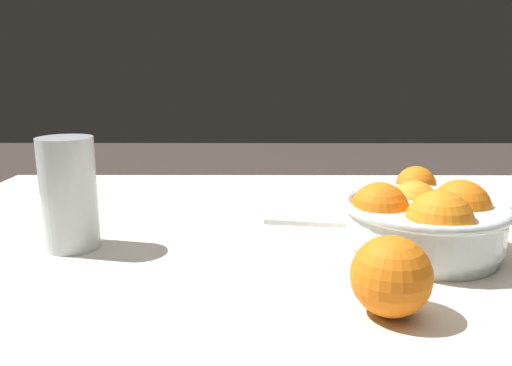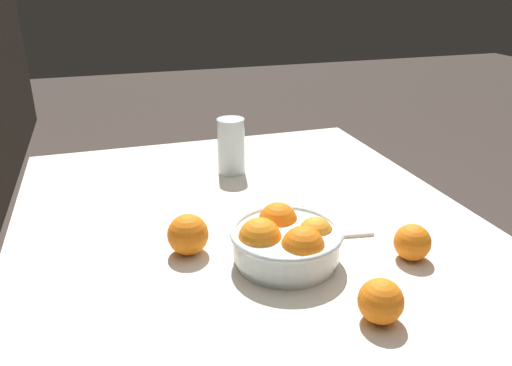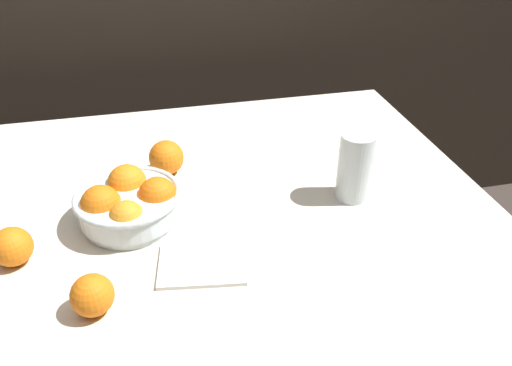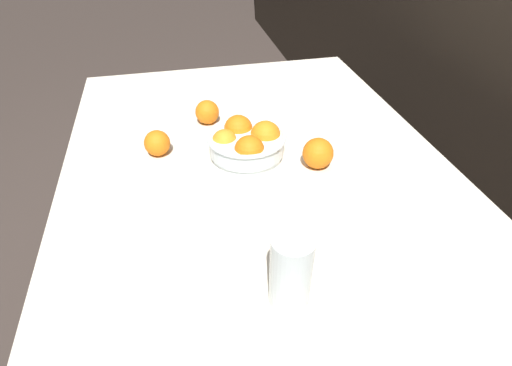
{
  "view_description": "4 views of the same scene",
  "coord_description": "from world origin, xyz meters",
  "px_view_note": "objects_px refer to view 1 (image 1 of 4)",
  "views": [
    {
      "loc": [
        0.16,
        0.62,
        0.99
      ],
      "look_at": [
        0.17,
        -0.07,
        0.83
      ],
      "focal_mm": 35.0,
      "sensor_mm": 36.0,
      "label": 1
    },
    {
      "loc": [
        -0.83,
        0.28,
        1.27
      ],
      "look_at": [
        0.15,
        -0.03,
        0.82
      ],
      "focal_mm": 35.0,
      "sensor_mm": 36.0,
      "label": 2
    },
    {
      "loc": [
        0.01,
        -0.88,
        1.38
      ],
      "look_at": [
        0.2,
        -0.06,
        0.83
      ],
      "focal_mm": 35.0,
      "sensor_mm": 36.0,
      "label": 3
    },
    {
      "loc": [
        0.85,
        -0.2,
        1.37
      ],
      "look_at": [
        0.17,
        -0.05,
        0.83
      ],
      "focal_mm": 28.0,
      "sensor_mm": 36.0,
      "label": 4
    }
  ],
  "objects_px": {
    "orange_loose_front": "(391,276)",
    "orange_loose_aside": "(416,186)",
    "juice_glass": "(69,199)",
    "fruit_bowl": "(424,221)"
  },
  "relations": [
    {
      "from": "juice_glass",
      "to": "orange_loose_aside",
      "type": "distance_m",
      "value": 0.59
    },
    {
      "from": "juice_glass",
      "to": "orange_loose_front",
      "type": "distance_m",
      "value": 0.44
    },
    {
      "from": "juice_glass",
      "to": "orange_loose_front",
      "type": "height_order",
      "value": "juice_glass"
    },
    {
      "from": "fruit_bowl",
      "to": "orange_loose_front",
      "type": "relative_size",
      "value": 2.64
    },
    {
      "from": "fruit_bowl",
      "to": "juice_glass",
      "type": "xyz_separation_m",
      "value": [
        0.48,
        -0.02,
        0.02
      ]
    },
    {
      "from": "juice_glass",
      "to": "orange_loose_front",
      "type": "xyz_separation_m",
      "value": [
        -0.39,
        0.19,
        -0.03
      ]
    },
    {
      "from": "orange_loose_front",
      "to": "orange_loose_aside",
      "type": "xyz_separation_m",
      "value": [
        -0.15,
        -0.41,
        -0.01
      ]
    },
    {
      "from": "juice_glass",
      "to": "orange_loose_front",
      "type": "bearing_deg",
      "value": 153.82
    },
    {
      "from": "orange_loose_front",
      "to": "orange_loose_aside",
      "type": "relative_size",
      "value": 1.15
    },
    {
      "from": "fruit_bowl",
      "to": "orange_loose_front",
      "type": "distance_m",
      "value": 0.19
    }
  ]
}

